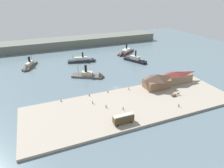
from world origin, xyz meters
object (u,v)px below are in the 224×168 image
(ferry_shed_customs_shed, at_px, (175,77))
(ferry_moored_east, at_px, (137,60))
(pedestrian_by_tram, at_px, (123,108))
(mooring_post_center_west, at_px, (61,101))
(street_tram, at_px, (123,118))
(pedestrian_at_waters_edge, at_px, (179,105))
(mooring_post_east, at_px, (187,76))
(ferry_approaching_east, at_px, (29,66))
(pedestrian_walking_west, at_px, (106,106))
(pedestrian_near_east_shed, at_px, (93,102))
(ferry_mid_harbor, at_px, (84,60))
(pedestrian_near_cart, at_px, (129,89))
(ferry_moored_west, at_px, (92,76))
(mooring_post_west, at_px, (108,92))
(ferry_outer_harbor, at_px, (124,53))
(mooring_post_center_east, at_px, (89,95))
(horse_cart, at_px, (175,94))
(ferry_shed_central_terminal, at_px, (157,81))

(ferry_shed_customs_shed, xyz_separation_m, ferry_moored_east, (-1.61, 46.05, -3.29))
(pedestrian_by_tram, height_order, mooring_post_center_west, pedestrian_by_tram)
(street_tram, xyz_separation_m, ferry_moored_east, (46.66, 72.10, -2.09))
(pedestrian_at_waters_edge, xyz_separation_m, mooring_post_east, (30.33, 28.18, -0.31))
(street_tram, relative_size, ferry_approaching_east, 0.44)
(pedestrian_walking_west, relative_size, mooring_post_center_west, 1.92)
(pedestrian_at_waters_edge, bearing_deg, pedestrian_near_east_shed, 153.60)
(pedestrian_near_east_shed, relative_size, ferry_mid_harbor, 0.07)
(pedestrian_near_cart, bearing_deg, ferry_moored_west, 115.42)
(pedestrian_near_east_shed, bearing_deg, ferry_approaching_east, 112.27)
(street_tram, relative_size, ferry_mid_harbor, 0.39)
(ferry_shed_customs_shed, bearing_deg, street_tram, -151.65)
(pedestrian_walking_west, distance_m, ferry_moored_east, 75.60)
(pedestrian_by_tram, distance_m, mooring_post_west, 19.75)
(mooring_post_center_west, xyz_separation_m, ferry_outer_harbor, (69.05, 66.93, -0.36))
(pedestrian_by_tram, bearing_deg, pedestrian_near_cart, 56.00)
(mooring_post_center_west, bearing_deg, mooring_post_east, 0.29)
(ferry_shed_customs_shed, bearing_deg, mooring_post_center_east, 176.45)
(pedestrian_walking_west, height_order, ferry_mid_harbor, ferry_mid_harbor)
(mooring_post_west, bearing_deg, mooring_post_center_west, -179.67)
(ferry_moored_west, bearing_deg, street_tram, -93.08)
(pedestrian_near_cart, distance_m, mooring_post_east, 45.29)
(ferry_moored_east, height_order, ferry_approaching_east, ferry_moored_east)
(horse_cart, relative_size, ferry_outer_harbor, 0.25)
(mooring_post_center_west, distance_m, ferry_outer_harbor, 96.16)
(ferry_shed_customs_shed, xyz_separation_m, pedestrian_near_east_shed, (-55.83, -5.05, -2.94))
(horse_cart, bearing_deg, ferry_moored_east, 81.33)
(pedestrian_near_east_shed, height_order, ferry_moored_east, ferry_moored_east)
(pedestrian_near_east_shed, xyz_separation_m, mooring_post_east, (69.48, 8.75, -0.33))
(mooring_post_center_east, height_order, ferry_moored_west, ferry_moored_west)
(mooring_post_center_east, bearing_deg, pedestrian_by_tram, -59.88)
(pedestrian_near_cart, relative_size, mooring_post_center_east, 1.77)
(ferry_shed_customs_shed, relative_size, mooring_post_center_east, 24.91)
(ferry_approaching_east, bearing_deg, street_tram, -68.29)
(pedestrian_near_east_shed, distance_m, mooring_post_west, 14.42)
(pedestrian_near_east_shed, xyz_separation_m, ferry_moored_west, (10.59, 35.48, -0.78))
(street_tram, xyz_separation_m, mooring_post_center_east, (-6.94, 29.48, -2.06))
(ferry_shed_central_terminal, relative_size, mooring_post_center_west, 16.61)
(pedestrian_near_east_shed, height_order, ferry_outer_harbor, ferry_outer_harbor)
(ferry_approaching_east, bearing_deg, ferry_moored_west, -41.80)
(ferry_outer_harbor, bearing_deg, mooring_post_center_east, -128.76)
(ferry_shed_customs_shed, distance_m, ferry_moored_west, 54.65)
(pedestrian_by_tram, xyz_separation_m, mooring_post_east, (57.42, 20.02, -0.30))
(mooring_post_center_west, bearing_deg, ferry_shed_customs_shed, -2.65)
(horse_cart, bearing_deg, pedestrian_near_cart, 141.98)
(ferry_outer_harbor, bearing_deg, ferry_shed_central_terminal, -100.34)
(mooring_post_west, height_order, ferry_mid_harbor, ferry_mid_harbor)
(street_tram, xyz_separation_m, ferry_outer_harbor, (46.66, 96.25, -2.43))
(pedestrian_near_east_shed, xyz_separation_m, pedestrian_by_tram, (12.07, -11.28, -0.03))
(ferry_moored_east, height_order, ferry_outer_harbor, ferry_moored_east)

